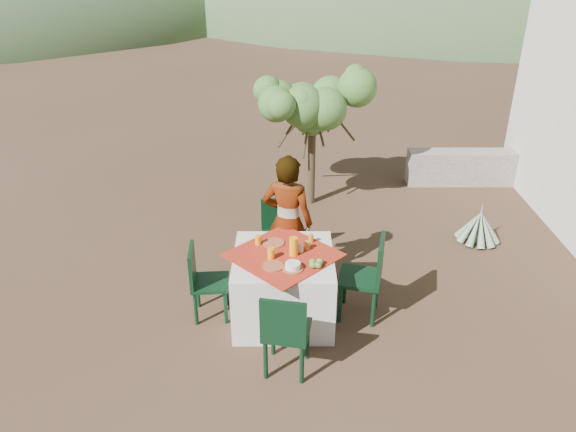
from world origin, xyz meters
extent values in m
plane|color=#372719|center=(0.00, 0.00, 0.00)|extent=(160.00, 160.00, 0.00)
cube|color=silver|center=(0.31, -0.13, 0.38)|extent=(1.02, 1.02, 0.75)
cube|color=#A92618|center=(0.31, -0.13, 0.76)|extent=(1.30, 1.30, 0.01)
cylinder|color=black|center=(0.12, 0.69, 0.21)|extent=(0.04, 0.04, 0.41)
cylinder|color=black|center=(0.43, 0.74, 0.21)|extent=(0.04, 0.04, 0.41)
cylinder|color=black|center=(0.07, 1.00, 0.21)|extent=(0.04, 0.04, 0.41)
cylinder|color=black|center=(0.38, 1.05, 0.21)|extent=(0.04, 0.04, 0.41)
cube|color=black|center=(0.25, 0.87, 0.41)|extent=(0.44, 0.44, 0.04)
cube|color=black|center=(0.23, 1.04, 0.63)|extent=(0.39, 0.09, 0.40)
cylinder|color=black|center=(0.54, -0.81, 0.22)|extent=(0.04, 0.04, 0.44)
cylinder|color=black|center=(0.21, -0.75, 0.22)|extent=(0.04, 0.04, 0.44)
cylinder|color=black|center=(0.48, -1.14, 0.22)|extent=(0.04, 0.04, 0.44)
cylinder|color=black|center=(0.15, -1.08, 0.22)|extent=(0.04, 0.04, 0.44)
cube|color=black|center=(0.35, -0.94, 0.44)|extent=(0.48, 0.48, 0.04)
cube|color=black|center=(0.32, -1.13, 0.68)|extent=(0.41, 0.11, 0.43)
cylinder|color=black|center=(-0.29, -0.26, 0.20)|extent=(0.04, 0.04, 0.41)
cylinder|color=black|center=(-0.31, 0.04, 0.20)|extent=(0.04, 0.04, 0.41)
cylinder|color=black|center=(-0.60, -0.29, 0.20)|extent=(0.04, 0.04, 0.41)
cylinder|color=black|center=(-0.62, 0.02, 0.20)|extent=(0.04, 0.04, 0.41)
cube|color=black|center=(-0.45, -0.12, 0.41)|extent=(0.41, 0.41, 0.04)
cube|color=black|center=(-0.63, -0.13, 0.63)|extent=(0.06, 0.38, 0.40)
cylinder|color=black|center=(0.98, 0.10, 0.23)|extent=(0.05, 0.05, 0.46)
cylinder|color=black|center=(0.90, -0.24, 0.23)|extent=(0.05, 0.05, 0.46)
cylinder|color=black|center=(1.32, 0.02, 0.23)|extent=(0.05, 0.05, 0.46)
cylinder|color=black|center=(1.24, -0.32, 0.23)|extent=(0.05, 0.05, 0.46)
cube|color=black|center=(1.11, -0.11, 0.46)|extent=(0.52, 0.52, 0.04)
cube|color=black|center=(1.30, -0.15, 0.71)|extent=(0.14, 0.43, 0.45)
imported|color=#8C6651|center=(0.36, 0.52, 0.79)|extent=(0.67, 0.53, 1.58)
cylinder|color=#3F301F|center=(0.71, 2.67, 0.67)|extent=(0.12, 0.12, 1.35)
sphere|color=#3B6826|center=(0.71, 2.67, 1.35)|extent=(0.58, 0.58, 0.58)
sphere|color=#3B6826|center=(1.24, 2.67, 1.49)|extent=(0.54, 0.54, 0.54)
sphere|color=#3B6826|center=(0.23, 2.77, 1.44)|extent=(0.50, 0.50, 0.50)
sphere|color=#3B6826|center=(0.80, 3.20, 1.54)|extent=(0.52, 0.52, 0.52)
sphere|color=#3B6826|center=(0.75, 2.19, 1.39)|extent=(0.46, 0.46, 0.46)
sphere|color=gray|center=(2.88, 1.49, 0.04)|extent=(0.19, 0.19, 0.19)
cone|color=gray|center=(2.88, 1.49, 0.28)|extent=(0.10, 0.10, 0.55)
cone|color=gray|center=(3.00, 1.51, 0.22)|extent=(0.34, 0.16, 0.47)
cone|color=gray|center=(2.96, 1.58, 0.22)|extent=(0.26, 0.29, 0.48)
cone|color=gray|center=(2.89, 1.61, 0.22)|extent=(0.12, 0.34, 0.46)
cone|color=gray|center=(2.81, 1.59, 0.22)|extent=(0.23, 0.31, 0.48)
cone|color=gray|center=(2.76, 1.53, 0.22)|extent=(0.33, 0.20, 0.48)
cone|color=gray|center=(2.76, 1.46, 0.22)|extent=(0.34, 0.16, 0.47)
cone|color=gray|center=(2.80, 1.39, 0.22)|extent=(0.26, 0.29, 0.48)
cone|color=gray|center=(2.87, 1.36, 0.22)|extent=(0.12, 0.34, 0.46)
cone|color=gray|center=(2.94, 1.38, 0.22)|extent=(0.23, 0.31, 0.48)
cone|color=gray|center=(2.99, 1.44, 0.22)|extent=(0.33, 0.20, 0.48)
cube|color=gray|center=(3.60, 3.40, 0.28)|extent=(2.60, 0.35, 0.55)
cylinder|color=brown|center=(0.21, 0.09, 0.77)|extent=(0.23, 0.23, 0.01)
cylinder|color=brown|center=(0.21, -0.36, 0.77)|extent=(0.21, 0.21, 0.01)
cylinder|color=orange|center=(0.05, 0.07, 0.81)|extent=(0.06, 0.06, 0.10)
cylinder|color=orange|center=(0.19, -0.21, 0.82)|extent=(0.07, 0.07, 0.11)
cylinder|color=orange|center=(0.42, -0.14, 0.86)|extent=(0.09, 0.09, 0.20)
cylinder|color=brown|center=(0.41, -0.41, 0.77)|extent=(0.21, 0.21, 0.01)
cylinder|color=white|center=(0.41, -0.41, 0.80)|extent=(0.15, 0.15, 0.06)
cylinder|color=orange|center=(0.56, -0.02, 0.81)|extent=(0.06, 0.06, 0.09)
cylinder|color=orange|center=(0.60, 0.13, 0.80)|extent=(0.05, 0.05, 0.09)
cube|color=white|center=(0.48, -0.08, 0.81)|extent=(0.09, 0.07, 0.10)
sphere|color=olive|center=(0.60, -0.34, 0.80)|extent=(0.07, 0.07, 0.07)
sphere|color=olive|center=(0.67, -0.33, 0.80)|extent=(0.07, 0.07, 0.07)
sphere|color=olive|center=(0.65, -0.39, 0.80)|extent=(0.07, 0.07, 0.07)
sphere|color=olive|center=(0.60, -0.39, 0.80)|extent=(0.07, 0.07, 0.07)
camera|label=1|loc=(0.36, -5.02, 3.70)|focal=35.00mm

